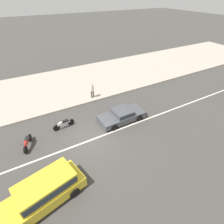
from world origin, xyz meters
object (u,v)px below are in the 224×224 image
minivan_yellow_2 (44,191)px  sedan_dark_grey_3 (122,115)px  pedestrian_near_clock (92,90)px  motorcycle_2 (27,142)px  motorcycle_1 (63,124)px

minivan_yellow_2 → sedan_dark_grey_3: (7.38, 4.11, -0.31)m
sedan_dark_grey_3 → minivan_yellow_2: bearing=-150.9°
pedestrian_near_clock → motorcycle_2: bearing=-150.1°
motorcycle_1 → pedestrian_near_clock: (4.02, 3.17, 0.64)m
minivan_yellow_2 → motorcycle_1: size_ratio=2.61×
minivan_yellow_2 → sedan_dark_grey_3: minivan_yellow_2 is taller
sedan_dark_grey_3 → motorcycle_2: (-7.74, 0.61, -0.12)m
motorcycle_1 → pedestrian_near_clock: pedestrian_near_clock is taller
minivan_yellow_2 → motorcycle_1: 6.12m
minivan_yellow_2 → pedestrian_near_clock: 10.92m
motorcycle_2 → pedestrian_near_clock: 8.03m
sedan_dark_grey_3 → pedestrian_near_clock: (-0.80, 4.59, 0.53)m
sedan_dark_grey_3 → motorcycle_1: bearing=163.5°
motorcycle_1 → minivan_yellow_2: bearing=-114.9°
sedan_dark_grey_3 → pedestrian_near_clock: 4.69m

